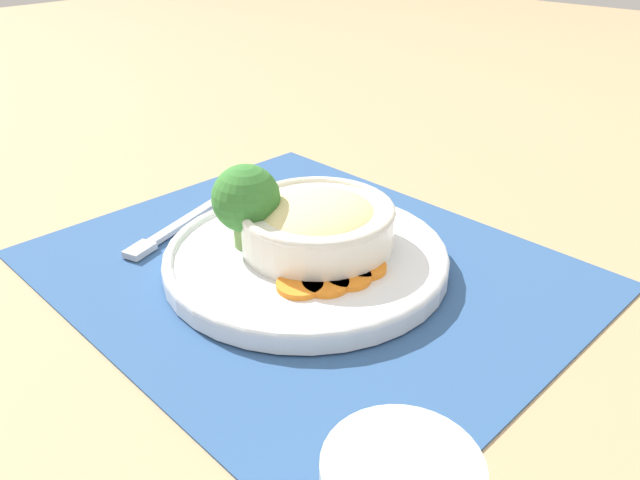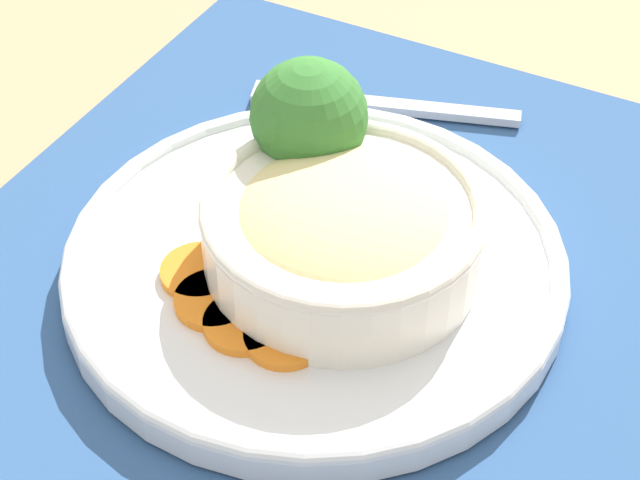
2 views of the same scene
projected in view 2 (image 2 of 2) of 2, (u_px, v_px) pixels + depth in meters
name	position (u px, v px, depth m)	size (l,w,h in m)	color
ground_plane	(315.00, 281.00, 0.61)	(4.00, 4.00, 0.00)	tan
placemat	(315.00, 279.00, 0.61)	(0.53, 0.45, 0.00)	#2D5184
plate	(315.00, 262.00, 0.60)	(0.28, 0.28, 0.02)	silver
bowl	(342.00, 231.00, 0.57)	(0.15, 0.15, 0.05)	silver
broccoli_floret	(308.00, 119.00, 0.61)	(0.07, 0.07, 0.09)	#759E51
carrot_slice_near	(200.00, 272.00, 0.58)	(0.04, 0.04, 0.01)	orange
carrot_slice_middle	(214.00, 300.00, 0.57)	(0.04, 0.04, 0.01)	orange
carrot_slice_far	(244.00, 323.00, 0.56)	(0.04, 0.04, 0.01)	orange
carrot_slice_extra	(285.00, 337.00, 0.55)	(0.04, 0.04, 0.01)	orange
fork	(357.00, 103.00, 0.73)	(0.06, 0.18, 0.01)	#B7B7BC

